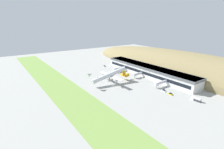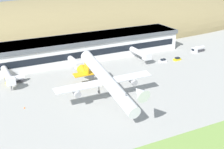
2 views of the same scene
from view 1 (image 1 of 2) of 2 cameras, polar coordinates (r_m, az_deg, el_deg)
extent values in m
plane|color=#9E9E99|center=(162.36, 0.55, -3.78)|extent=(439.47, 439.47, 0.00)
cube|color=#759947|center=(144.09, -13.20, -7.03)|extent=(395.52, 29.50, 0.08)
ellipsoid|color=olive|center=(222.49, 23.24, 0.59)|extent=(353.87, 78.35, 47.31)
cube|color=silver|center=(196.56, 11.59, 1.25)|extent=(118.56, 16.69, 10.82)
cube|color=#565B60|center=(195.43, 11.67, 2.50)|extent=(119.76, 17.89, 1.95)
cube|color=black|center=(190.90, 9.83, 0.71)|extent=(113.82, 0.16, 3.03)
cylinder|color=silver|center=(207.83, 2.55, 2.04)|extent=(2.60, 15.58, 2.60)
cube|color=silver|center=(203.35, 0.80, 1.72)|extent=(3.38, 2.86, 2.86)
cylinder|color=slate|center=(204.17, 0.91, 1.20)|extent=(0.36, 0.36, 4.00)
cylinder|color=silver|center=(187.98, 8.53, 0.24)|extent=(2.60, 10.73, 2.60)
cube|color=silver|center=(184.47, 7.31, -0.03)|extent=(3.38, 2.86, 2.86)
cylinder|color=slate|center=(185.38, 7.41, -0.60)|extent=(0.36, 0.36, 4.00)
cylinder|color=silver|center=(165.98, 15.79, -2.51)|extent=(2.60, 13.89, 2.60)
cube|color=silver|center=(160.91, 14.20, -3.00)|extent=(3.38, 2.86, 2.86)
cylinder|color=slate|center=(161.94, 14.27, -3.63)|extent=(0.36, 0.36, 4.00)
cylinder|color=silver|center=(166.09, -0.94, -0.17)|extent=(4.18, 37.33, 11.30)
cone|color=silver|center=(154.92, -7.26, -0.02)|extent=(4.10, 5.31, 4.91)
cone|color=orange|center=(179.29, 4.62, -0.30)|extent=(4.10, 6.13, 5.07)
cube|color=orange|center=(175.92, 3.83, 1.01)|extent=(0.50, 5.30, 8.89)
cube|color=orange|center=(177.25, 3.86, -0.28)|extent=(10.88, 2.94, 0.92)
cube|color=silver|center=(167.39, -0.42, -0.42)|extent=(35.92, 3.62, 1.14)
cylinder|color=#9E9EA3|center=(176.15, -2.54, -0.04)|extent=(2.30, 3.98, 2.95)
cylinder|color=#9E9EA3|center=(159.21, 1.62, -1.90)|extent=(2.30, 3.98, 2.95)
cylinder|color=#2D2D2D|center=(169.89, -0.86, -0.95)|extent=(0.28, 0.28, 2.20)
cylinder|color=#2D2D2D|center=(170.23, -0.86, -1.31)|extent=(0.45, 1.10, 1.10)
cylinder|color=#2D2D2D|center=(166.28, 0.03, -1.36)|extent=(0.28, 0.28, 2.20)
cylinder|color=#2D2D2D|center=(166.63, 0.03, -1.72)|extent=(0.45, 1.10, 1.10)
cylinder|color=#2D2D2D|center=(159.77, -4.75, -1.06)|extent=(0.22, 0.22, 1.98)
cylinder|color=#2D2D2D|center=(160.08, -4.74, -1.40)|extent=(0.30, 0.82, 0.82)
cube|color=gold|center=(151.53, 18.52, -6.11)|extent=(3.86, 2.05, 0.83)
cube|color=black|center=(151.15, 18.60, -5.86)|extent=(2.16, 1.66, 0.68)
cube|color=#999EA3|center=(231.99, -2.50, 2.72)|extent=(3.93, 1.75, 0.84)
cube|color=black|center=(231.64, -2.47, 2.90)|extent=(2.16, 1.49, 0.69)
cube|color=silver|center=(156.58, 16.50, -5.15)|extent=(4.23, 1.77, 0.85)
cube|color=black|center=(156.19, 16.58, -4.91)|extent=(2.35, 1.47, 0.70)
cube|color=gold|center=(208.00, 2.43, 1.31)|extent=(2.55, 2.42, 2.74)
cube|color=black|center=(208.75, 2.21, 1.51)|extent=(0.23, 1.90, 1.21)
cube|color=#38383D|center=(205.60, 3.12, 0.84)|extent=(5.21, 2.41, 0.90)
cylinder|color=silver|center=(205.19, 3.13, 1.25)|extent=(4.97, 2.50, 2.13)
cube|color=silver|center=(148.08, 24.87, -7.05)|extent=(2.51, 2.48, 2.47)
cube|color=black|center=(148.39, 24.47, -6.76)|extent=(0.20, 1.99, 1.09)
cube|color=#38383D|center=(146.97, 26.11, -7.74)|extent=(5.17, 2.40, 0.90)
cylinder|color=#B7B7BC|center=(146.37, 26.19, -7.18)|extent=(4.93, 2.50, 2.22)
cube|color=orange|center=(194.85, -2.93, -0.21)|extent=(0.52, 0.52, 0.03)
cone|color=orange|center=(194.77, -2.94, -0.13)|extent=(0.40, 0.40, 0.55)
camera|label=2|loc=(174.88, -35.16, 11.18)|focal=50.00mm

